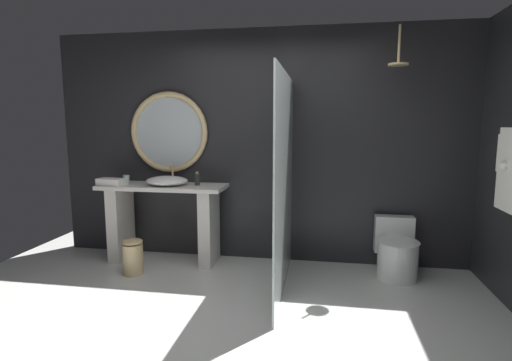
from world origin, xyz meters
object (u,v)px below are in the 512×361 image
(soap_dispenser, at_px, (197,179))
(waste_bin, at_px, (133,256))
(tumbler_cup, at_px, (126,180))
(vessel_sink, at_px, (167,181))
(folded_hand_towel, at_px, (111,182))
(toilet, at_px, (396,252))
(round_wall_mirror, at_px, (169,132))
(rain_shower_head, at_px, (398,60))

(soap_dispenser, height_order, waste_bin, soap_dispenser)
(waste_bin, bearing_deg, tumbler_cup, 121.71)
(vessel_sink, distance_m, folded_hand_towel, 0.62)
(vessel_sink, relative_size, folded_hand_towel, 1.63)
(toilet, bearing_deg, tumbler_cup, -179.76)
(tumbler_cup, distance_m, round_wall_mirror, 0.72)
(rain_shower_head, relative_size, waste_bin, 1.00)
(vessel_sink, xyz_separation_m, tumbler_cup, (-0.47, -0.02, 0.00))
(vessel_sink, xyz_separation_m, folded_hand_towel, (-0.61, -0.12, -0.01))
(soap_dispenser, bearing_deg, round_wall_mirror, 153.68)
(rain_shower_head, height_order, waste_bin, rain_shower_head)
(tumbler_cup, bearing_deg, waste_bin, -58.29)
(vessel_sink, xyz_separation_m, round_wall_mirror, (-0.06, 0.26, 0.53))
(round_wall_mirror, height_order, rain_shower_head, rain_shower_head)
(vessel_sink, distance_m, tumbler_cup, 0.47)
(round_wall_mirror, bearing_deg, waste_bin, -104.13)
(soap_dispenser, height_order, toilet, soap_dispenser)
(round_wall_mirror, height_order, waste_bin, round_wall_mirror)
(rain_shower_head, xyz_separation_m, toilet, (0.08, 0.00, -1.92))
(soap_dispenser, xyz_separation_m, round_wall_mirror, (-0.39, 0.19, 0.51))
(tumbler_cup, height_order, soap_dispenser, soap_dispenser)
(vessel_sink, height_order, round_wall_mirror, round_wall_mirror)
(vessel_sink, bearing_deg, toilet, -0.25)
(soap_dispenser, bearing_deg, toilet, -1.97)
(tumbler_cup, relative_size, waste_bin, 0.28)
(soap_dispenser, distance_m, toilet, 2.26)
(rain_shower_head, distance_m, folded_hand_towel, 3.26)
(waste_bin, relative_size, folded_hand_towel, 1.32)
(rain_shower_head, bearing_deg, waste_bin, -171.36)
(vessel_sink, relative_size, round_wall_mirror, 0.50)
(round_wall_mirror, xyz_separation_m, waste_bin, (-0.17, -0.67, -1.27))
(waste_bin, bearing_deg, vessel_sink, 60.74)
(rain_shower_head, xyz_separation_m, folded_hand_towel, (-3.01, -0.10, -1.25))
(vessel_sink, height_order, folded_hand_towel, vessel_sink)
(vessel_sink, bearing_deg, rain_shower_head, -0.33)
(rain_shower_head, bearing_deg, soap_dispenser, 177.86)
(toilet, height_order, waste_bin, toilet)
(toilet, xyz_separation_m, waste_bin, (-2.71, -0.40, -0.06))
(vessel_sink, height_order, rain_shower_head, rain_shower_head)
(waste_bin, bearing_deg, folded_hand_towel, 141.83)
(waste_bin, xyz_separation_m, folded_hand_towel, (-0.38, 0.30, 0.73))
(tumbler_cup, bearing_deg, toilet, 0.24)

